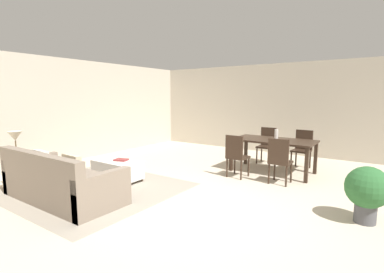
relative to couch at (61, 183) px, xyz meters
The scene contains 16 objects.
ground_plane 2.22m from the couch, 29.83° to the left, with size 10.80×10.80×0.00m, color beige.
wall_back 6.48m from the couch, 72.59° to the left, with size 9.00×0.12×2.70m, color #BCB2A0.
wall_left 3.22m from the couch, 148.33° to the left, with size 0.12×11.00×2.70m, color #BCB2A0.
area_rug 0.73m from the couch, 94.10° to the left, with size 3.00×2.80×0.01m, color gray.
couch is the anchor object (origin of this frame).
ottoman_table 1.30m from the couch, 94.23° to the left, with size 1.02×0.55×0.42m.
side_table 1.43m from the couch, behind, with size 0.40×0.40×0.54m.
table_lamp 1.57m from the couch, behind, with size 0.26×0.26×0.52m.
dining_table 4.42m from the couch, 58.40° to the left, with size 1.80×0.95×0.76m.
dining_chair_near_left 3.42m from the couch, 57.70° to the left, with size 0.42×0.42×0.92m.
dining_chair_near_right 4.02m from the couch, 47.16° to the left, with size 0.40×0.40×0.92m.
dining_chair_far_left 4.98m from the couch, 68.02° to the left, with size 0.41×0.41×0.92m.
dining_chair_far_right 5.33m from the couch, 58.77° to the left, with size 0.43×0.43×0.92m.
vase_centerpiece 4.48m from the couch, 57.60° to the left, with size 0.08×0.08×0.23m, color silver.
book_on_ottoman 1.36m from the couch, 91.88° to the left, with size 0.26×0.20×0.03m, color maroon.
potted_plant 4.68m from the couch, 24.06° to the left, with size 0.57×0.57×0.79m.
Camera 1 is at (2.53, -3.63, 1.73)m, focal length 26.68 mm.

